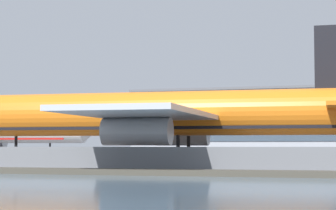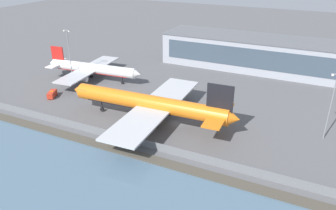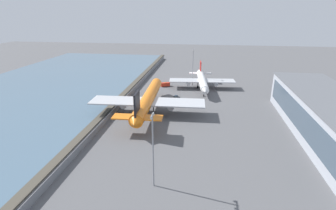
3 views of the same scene
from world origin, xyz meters
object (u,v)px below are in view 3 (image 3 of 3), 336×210
Objects in this scene: cargo_jet_orange at (148,99)px; passenger_jet_white_red at (202,81)px; apron_light_mast_apron_west at (193,66)px; ops_van at (165,84)px; baggage_tug at (177,97)px; apron_light_mast_apron_east at (153,147)px.

cargo_jet_orange is 45.80m from passenger_jet_white_red.
apron_light_mast_apron_west reaches higher than passenger_jet_white_red.
passenger_jet_white_red is at bearing 84.37° from ops_van.
passenger_jet_white_red is 12.30× the size of baggage_tug.
apron_light_mast_apron_east reaches higher than passenger_jet_white_red.
apron_light_mast_apron_east is (49.18, 12.04, 5.05)m from cargo_jet_orange.
cargo_jet_orange is 23.39m from baggage_tug.
ops_van is 92.45m from apron_light_mast_apron_east.
ops_van is at bearing -77.18° from apron_light_mast_apron_west.
apron_light_mast_apron_east is at bearing -6.52° from passenger_jet_white_red.
apron_light_mast_apron_west is (-3.50, 15.37, 10.77)m from ops_van.
cargo_jet_orange reaches higher than ops_van.
apron_light_mast_apron_east is (91.28, 10.89, 9.82)m from ops_van.
ops_van is 0.28× the size of apron_light_mast_apron_east.
cargo_jet_orange is 2.87× the size of apron_light_mast_apron_east.
apron_light_mast_apron_west reaches higher than baggage_tug.
ops_van is at bearing 178.43° from cargo_jet_orange.
apron_light_mast_apron_west is 94.89m from apron_light_mast_apron_east.
baggage_tug is at bearing 22.44° from ops_van.
apron_light_mast_apron_east is (69.61, 1.94, 10.30)m from baggage_tug.
apron_light_mast_apron_west reaches higher than ops_van.
cargo_jet_orange is 48.87m from apron_light_mast_apron_west.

